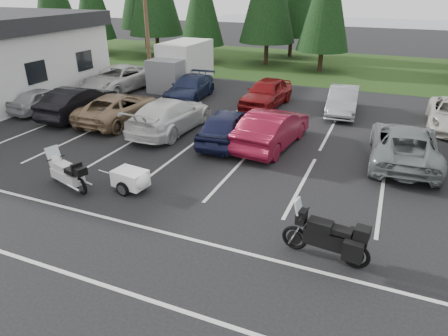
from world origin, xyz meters
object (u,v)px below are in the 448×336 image
(car_near_2, at_px, (119,108))
(touring_motorcycle, at_px, (67,170))
(car_near_0, at_px, (43,99))
(box_truck, at_px, (179,65))
(car_far_1, at_px, (190,88))
(car_near_4, at_px, (228,126))
(car_far_3, at_px, (343,101))
(car_near_3, at_px, (171,115))
(car_far_0, at_px, (118,79))
(car_near_5, at_px, (272,128))
(car_far_2, at_px, (267,93))
(car_near_6, at_px, (405,144))
(car_near_1, at_px, (79,102))
(adventure_motorcycle, at_px, (326,233))
(utility_pole, at_px, (146,14))
(cargo_trailer, at_px, (131,180))

(car_near_2, distance_m, touring_motorcycle, 7.45)
(car_near_0, height_order, touring_motorcycle, touring_motorcycle)
(box_truck, relative_size, car_far_1, 1.16)
(car_near_4, height_order, car_far_3, car_near_4)
(car_near_3, distance_m, car_far_3, 9.53)
(car_near_0, bearing_deg, car_far_0, -98.19)
(box_truck, xyz_separation_m, car_far_3, (11.29, -2.05, -0.73))
(car_near_0, bearing_deg, car_far_1, -136.12)
(car_near_5, distance_m, car_far_2, 6.30)
(car_near_0, bearing_deg, touring_motorcycle, 142.80)
(car_near_2, distance_m, car_far_2, 8.35)
(box_truck, relative_size, car_far_2, 1.19)
(car_near_6, bearing_deg, car_far_3, -64.37)
(car_near_1, height_order, car_far_2, car_near_1)
(car_near_4, bearing_deg, car_near_1, -7.22)
(car_near_0, height_order, car_near_1, car_near_1)
(car_near_1, distance_m, car_near_5, 10.78)
(car_near_4, distance_m, adventure_motorcycle, 8.80)
(car_far_3, relative_size, touring_motorcycle, 1.75)
(car_far_3, bearing_deg, car_near_5, -112.95)
(car_near_1, xyz_separation_m, car_near_5, (10.78, -0.13, 0.02))
(car_near_6, height_order, car_far_1, car_near_6)
(car_near_6, relative_size, touring_motorcycle, 2.20)
(car_near_4, xyz_separation_m, car_far_2, (-0.12, 6.20, 0.02))
(utility_pole, bearing_deg, car_near_4, -41.36)
(adventure_motorcycle, bearing_deg, car_near_5, 122.87)
(car_far_1, bearing_deg, touring_motorcycle, -87.87)
(car_near_0, bearing_deg, car_near_6, -175.97)
(car_near_1, relative_size, cargo_trailer, 2.96)
(car_near_3, distance_m, car_far_1, 5.90)
(car_near_5, relative_size, touring_motorcycle, 2.01)
(car_near_0, height_order, car_far_2, car_far_2)
(utility_pole, bearing_deg, box_truck, 14.04)
(car_far_0, relative_size, touring_motorcycle, 2.36)
(car_near_0, relative_size, car_far_3, 0.90)
(utility_pole, height_order, car_near_5, utility_pole)
(car_far_0, height_order, cargo_trailer, car_far_0)
(box_truck, height_order, adventure_motorcycle, box_truck)
(car_near_2, bearing_deg, adventure_motorcycle, 147.39)
(car_near_5, distance_m, car_near_6, 5.35)
(car_near_4, bearing_deg, car_far_3, -127.27)
(car_near_5, bearing_deg, utility_pole, -28.98)
(car_near_2, xyz_separation_m, car_near_5, (8.29, -0.31, 0.10))
(box_truck, bearing_deg, car_far_2, -18.40)
(car_near_3, distance_m, touring_motorcycle, 6.63)
(car_near_1, height_order, car_near_2, car_near_1)
(car_near_0, relative_size, cargo_trailer, 2.37)
(car_far_0, bearing_deg, car_far_1, 4.46)
(car_near_0, height_order, car_far_0, car_far_0)
(car_far_2, bearing_deg, car_far_3, 8.60)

